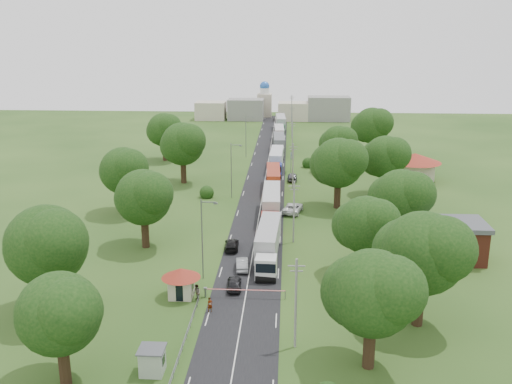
# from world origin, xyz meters

# --- Properties ---
(ground) EXTENTS (260.00, 260.00, 0.00)m
(ground) POSITION_xyz_m (0.00, 0.00, 0.00)
(ground) COLOR #234216
(ground) RESTS_ON ground
(road) EXTENTS (8.00, 200.00, 0.04)m
(road) POSITION_xyz_m (0.00, 20.00, 0.00)
(road) COLOR black
(road) RESTS_ON ground
(boom_barrier) EXTENTS (9.22, 0.35, 1.18)m
(boom_barrier) POSITION_xyz_m (-1.36, -25.00, 0.89)
(boom_barrier) COLOR slate
(boom_barrier) RESTS_ON ground
(guard_booth) EXTENTS (4.40, 4.40, 3.45)m
(guard_booth) POSITION_xyz_m (-7.20, -25.00, 2.16)
(guard_booth) COLOR beige
(guard_booth) RESTS_ON ground
(kiosk) EXTENTS (2.30, 2.30, 2.41)m
(kiosk) POSITION_xyz_m (-7.00, -40.00, 1.23)
(kiosk) COLOR #99A593
(kiosk) RESTS_ON ground
(guard_rail) EXTENTS (0.10, 17.00, 1.70)m
(guard_rail) POSITION_xyz_m (-5.00, -35.00, 0.00)
(guard_rail) COLOR slate
(guard_rail) RESTS_ON ground
(info_sign) EXTENTS (0.12, 3.10, 4.10)m
(info_sign) POSITION_xyz_m (5.20, 35.00, 3.00)
(info_sign) COLOR slate
(info_sign) RESTS_ON ground
(pole_0) EXTENTS (1.60, 0.24, 9.00)m
(pole_0) POSITION_xyz_m (5.50, -35.00, 4.68)
(pole_0) COLOR gray
(pole_0) RESTS_ON ground
(pole_1) EXTENTS (1.60, 0.24, 9.00)m
(pole_1) POSITION_xyz_m (5.50, -7.00, 4.68)
(pole_1) COLOR gray
(pole_1) RESTS_ON ground
(pole_2) EXTENTS (1.60, 0.24, 9.00)m
(pole_2) POSITION_xyz_m (5.50, 21.00, 4.68)
(pole_2) COLOR gray
(pole_2) RESTS_ON ground
(pole_3) EXTENTS (1.60, 0.24, 9.00)m
(pole_3) POSITION_xyz_m (5.50, 49.00, 4.68)
(pole_3) COLOR gray
(pole_3) RESTS_ON ground
(pole_4) EXTENTS (1.60, 0.24, 9.00)m
(pole_4) POSITION_xyz_m (5.50, 77.00, 4.68)
(pole_4) COLOR gray
(pole_4) RESTS_ON ground
(pole_5) EXTENTS (1.60, 0.24, 9.00)m
(pole_5) POSITION_xyz_m (5.50, 105.00, 4.68)
(pole_5) COLOR gray
(pole_5) RESTS_ON ground
(lamp_0) EXTENTS (2.03, 0.22, 10.00)m
(lamp_0) POSITION_xyz_m (-5.35, -20.00, 5.55)
(lamp_0) COLOR slate
(lamp_0) RESTS_ON ground
(lamp_1) EXTENTS (2.03, 0.22, 10.00)m
(lamp_1) POSITION_xyz_m (-5.35, 15.00, 5.55)
(lamp_1) COLOR slate
(lamp_1) RESTS_ON ground
(lamp_2) EXTENTS (2.03, 0.22, 10.00)m
(lamp_2) POSITION_xyz_m (-5.35, 50.00, 5.55)
(lamp_2) COLOR slate
(lamp_2) RESTS_ON ground
(tree_0) EXTENTS (8.80, 8.80, 11.07)m
(tree_0) POSITION_xyz_m (11.99, -37.84, 7.22)
(tree_0) COLOR #382616
(tree_0) RESTS_ON ground
(tree_1) EXTENTS (9.60, 9.60, 12.05)m
(tree_1) POSITION_xyz_m (17.99, -29.83, 7.85)
(tree_1) COLOR #382616
(tree_1) RESTS_ON ground
(tree_2) EXTENTS (8.00, 8.00, 10.10)m
(tree_2) POSITION_xyz_m (13.99, -17.86, 6.60)
(tree_2) COLOR #382616
(tree_2) RESTS_ON ground
(tree_3) EXTENTS (8.80, 8.80, 11.07)m
(tree_3) POSITION_xyz_m (19.99, -7.84, 7.22)
(tree_3) COLOR #382616
(tree_3) RESTS_ON ground
(tree_4) EXTENTS (9.60, 9.60, 12.05)m
(tree_4) POSITION_xyz_m (12.99, 10.17, 7.85)
(tree_4) COLOR #382616
(tree_4) RESTS_ON ground
(tree_5) EXTENTS (8.80, 8.80, 11.07)m
(tree_5) POSITION_xyz_m (21.99, 18.16, 7.22)
(tree_5) COLOR #382616
(tree_5) RESTS_ON ground
(tree_6) EXTENTS (8.00, 8.00, 10.10)m
(tree_6) POSITION_xyz_m (14.99, 35.14, 6.60)
(tree_6) COLOR #382616
(tree_6) RESTS_ON ground
(tree_7) EXTENTS (9.60, 9.60, 12.05)m
(tree_7) POSITION_xyz_m (23.99, 50.17, 7.85)
(tree_7) COLOR #382616
(tree_7) RESTS_ON ground
(tree_8) EXTENTS (8.00, 8.00, 10.10)m
(tree_8) POSITION_xyz_m (-14.01, -41.86, 6.60)
(tree_8) COLOR #382616
(tree_8) RESTS_ON ground
(tree_9) EXTENTS (9.60, 9.60, 12.05)m
(tree_9) POSITION_xyz_m (-20.01, -29.83, 7.85)
(tree_9) COLOR #382616
(tree_9) RESTS_ON ground
(tree_10) EXTENTS (8.80, 8.80, 11.07)m
(tree_10) POSITION_xyz_m (-15.01, -9.84, 7.22)
(tree_10) COLOR #382616
(tree_10) RESTS_ON ground
(tree_11) EXTENTS (8.80, 8.80, 11.07)m
(tree_11) POSITION_xyz_m (-22.01, 5.16, 7.22)
(tree_11) COLOR #382616
(tree_11) RESTS_ON ground
(tree_12) EXTENTS (9.60, 9.60, 12.05)m
(tree_12) POSITION_xyz_m (-16.01, 25.17, 7.85)
(tree_12) COLOR #382616
(tree_12) RESTS_ON ground
(tree_13) EXTENTS (8.80, 8.80, 11.07)m
(tree_13) POSITION_xyz_m (-24.01, 45.16, 7.22)
(tree_13) COLOR #382616
(tree_13) RESTS_ON ground
(house_brick) EXTENTS (8.60, 6.60, 5.20)m
(house_brick) POSITION_xyz_m (26.00, -12.00, 2.65)
(house_brick) COLOR maroon
(house_brick) RESTS_ON ground
(house_cream) EXTENTS (10.08, 10.08, 5.80)m
(house_cream) POSITION_xyz_m (30.00, 30.00, 3.64)
(house_cream) COLOR beige
(house_cream) RESTS_ON ground
(distant_town) EXTENTS (52.00, 8.00, 8.00)m
(distant_town) POSITION_xyz_m (0.68, 110.00, 3.49)
(distant_town) COLOR gray
(distant_town) RESTS_ON ground
(church) EXTENTS (5.00, 5.00, 12.30)m
(church) POSITION_xyz_m (-4.00, 118.00, 5.39)
(church) COLOR beige
(church) RESTS_ON ground
(truck_0) EXTENTS (3.16, 15.35, 4.24)m
(truck_0) POSITION_xyz_m (2.13, -13.31, 2.25)
(truck_0) COLOR white
(truck_0) RESTS_ON ground
(truck_1) EXTENTS (2.90, 15.75, 4.36)m
(truck_1) POSITION_xyz_m (2.03, 3.61, 2.32)
(truck_1) COLOR maroon
(truck_1) RESTS_ON ground
(truck_2) EXTENTS (2.84, 14.54, 4.02)m
(truck_2) POSITION_xyz_m (1.85, 20.02, 2.13)
(truck_2) COLOR gold
(truck_2) RESTS_ON ground
(truck_3) EXTENTS (2.82, 15.16, 4.20)m
(truck_3) POSITION_xyz_m (2.07, 36.88, 2.23)
(truck_3) COLOR #1B2CA6
(truck_3) RESTS_ON ground
(truck_4) EXTENTS (3.12, 15.43, 4.27)m
(truck_4) POSITION_xyz_m (2.32, 54.39, 2.26)
(truck_4) COLOR #B0B0B0
(truck_4) RESTS_ON ground
(truck_5) EXTENTS (2.85, 14.38, 3.98)m
(truck_5) POSITION_xyz_m (2.08, 69.81, 2.11)
(truck_5) COLOR maroon
(truck_5) RESTS_ON ground
(truck_6) EXTENTS (3.30, 15.70, 4.34)m
(truck_6) POSITION_xyz_m (2.16, 87.94, 2.30)
(truck_6) COLOR #24603A
(truck_6) RESTS_ON ground
(car_lane_front) EXTENTS (1.92, 4.18, 1.39)m
(car_lane_front) POSITION_xyz_m (-1.45, -22.65, 0.69)
(car_lane_front) COLOR black
(car_lane_front) RESTS_ON ground
(car_lane_mid) EXTENTS (1.87, 4.31, 1.38)m
(car_lane_mid) POSITION_xyz_m (-1.00, -16.89, 0.69)
(car_lane_mid) COLOR #929499
(car_lane_mid) RESTS_ON ground
(car_lane_rear) EXTENTS (2.13, 4.72, 1.34)m
(car_lane_rear) POSITION_xyz_m (-3.00, -10.12, 0.67)
(car_lane_rear) COLOR black
(car_lane_rear) RESTS_ON ground
(car_verge_near) EXTENTS (3.79, 6.19, 1.60)m
(car_verge_near) POSITION_xyz_m (5.50, 6.92, 0.80)
(car_verge_near) COLOR white
(car_verge_near) RESTS_ON ground
(car_verge_far) EXTENTS (1.90, 4.70, 1.60)m
(car_verge_far) POSITION_xyz_m (5.50, 27.99, 0.80)
(car_verge_far) COLOR #57595F
(car_verge_far) RESTS_ON ground
(pedestrian_near) EXTENTS (0.72, 0.65, 1.64)m
(pedestrian_near) POSITION_xyz_m (-3.50, -28.50, 0.82)
(pedestrian_near) COLOR gray
(pedestrian_near) RESTS_ON ground
(pedestrian_booth) EXTENTS (1.11, 1.17, 1.91)m
(pedestrian_booth) POSITION_xyz_m (-5.30, -26.00, 0.96)
(pedestrian_booth) COLOR gray
(pedestrian_booth) RESTS_ON ground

